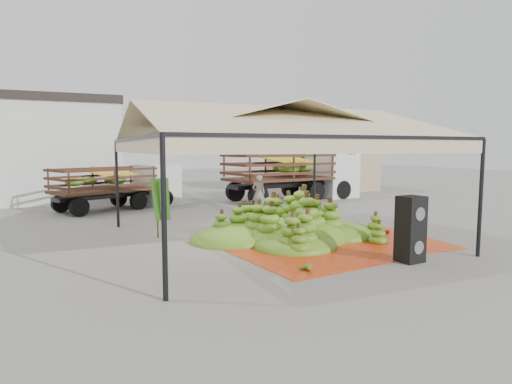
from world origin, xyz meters
name	(u,v)px	position (x,y,z in m)	size (l,w,h in m)	color
ground	(270,239)	(0.00, 0.00, 0.00)	(90.00, 90.00, 0.00)	slate
canopy_tent	(270,130)	(0.00, 0.00, 3.30)	(8.10, 8.10, 4.00)	black
building_tan	(321,159)	(10.00, 13.00, 2.07)	(6.30, 5.30, 4.10)	tan
tarp_left	(313,251)	(0.43, -1.81, 0.01)	(4.09, 3.90, 0.01)	#D74F14
tarp_right	(370,240)	(2.71, -1.32, 0.01)	(3.73, 3.92, 0.01)	red
banana_heap	(291,217)	(0.66, -0.13, 0.66)	(6.15, 5.05, 1.32)	#56861B
hand_yellow_a	(313,246)	(0.49, -1.69, 0.11)	(0.49, 0.40, 0.22)	gold
hand_yellow_b	(409,257)	(1.99, -3.70, 0.11)	(0.50, 0.41, 0.23)	gold
hand_red_a	(328,244)	(1.06, -1.59, 0.09)	(0.38, 0.31, 0.17)	#592214
hand_red_b	(385,232)	(3.70, -0.81, 0.09)	(0.41, 0.34, 0.19)	#531813
hand_green	(303,267)	(-0.80, -3.42, 0.11)	(0.50, 0.41, 0.23)	#407718
hanging_bunches	(309,153)	(0.96, -0.67, 2.62)	(3.24, 0.24, 0.20)	#427017
speaker_stack	(410,229)	(2.01, -3.70, 0.81)	(0.64, 0.57, 1.61)	black
banana_leaves	(161,240)	(-3.04, 1.28, 0.00)	(0.96, 1.36, 3.70)	#296E1D
vendor	(259,193)	(2.08, 5.50, 0.80)	(0.58, 0.38, 1.59)	gray
truck_left	(123,182)	(-3.26, 8.85, 1.22)	(6.05, 4.13, 1.97)	#462717
truck_right	(298,170)	(5.83, 8.69, 1.58)	(7.79, 3.64, 2.57)	#4A2818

